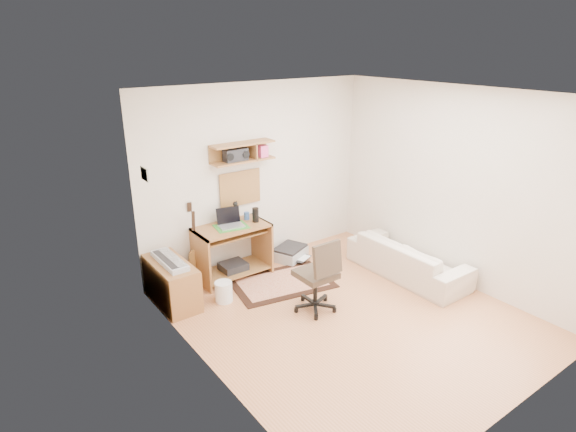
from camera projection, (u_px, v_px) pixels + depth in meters
floor at (350, 316)px, 5.73m from camera, size 3.60×4.00×0.01m
ceiling at (361, 94)px, 4.82m from camera, size 3.60×4.00×0.01m
back_wall at (257, 175)px, 6.79m from camera, size 3.60×0.01×2.60m
left_wall at (208, 255)px, 4.28m from camera, size 0.01×4.00×2.60m
right_wall at (455, 187)px, 6.27m from camera, size 0.01×4.00×2.60m
wall_shelf at (243, 152)px, 6.39m from camera, size 0.90×0.25×0.26m
cork_board at (240, 188)px, 6.65m from camera, size 0.64×0.03×0.49m
wall_photo at (145, 174)px, 5.28m from camera, size 0.02×0.20×0.15m
desk at (233, 251)px, 6.57m from camera, size 1.00×0.55×0.75m
laptop at (231, 218)px, 6.37m from camera, size 0.38×0.38×0.25m
speaker at (256, 215)px, 6.56m from camera, size 0.09×0.09×0.20m
desk_lamp at (237, 210)px, 6.59m from camera, size 0.10×0.10×0.30m
pencil_cup at (247, 216)px, 6.67m from camera, size 0.07×0.07×0.11m
boombox at (235, 155)px, 6.33m from camera, size 0.32×0.15×0.17m
rug at (282, 283)px, 6.50m from camera, size 1.46×1.11×0.02m
task_chair at (316, 274)px, 5.71m from camera, size 0.49×0.49×0.96m
cabinet at (172, 283)px, 5.93m from camera, size 0.40×0.90×0.55m
music_keyboard at (170, 261)px, 5.83m from camera, size 0.22×0.70×0.06m
guitar at (196, 244)px, 6.35m from camera, size 0.33×0.25×1.13m
waste_basket at (224, 292)px, 6.01m from camera, size 0.25×0.25×0.26m
printer at (290, 253)px, 7.20m from camera, size 0.60×0.54×0.18m
sofa at (408, 253)px, 6.61m from camera, size 0.51×1.75×0.68m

